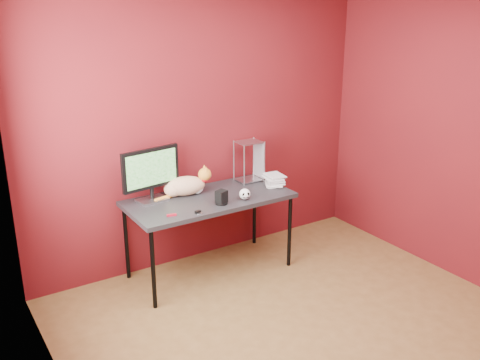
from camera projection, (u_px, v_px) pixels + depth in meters
room at (326, 157)px, 3.59m from camera, size 3.52×3.52×2.61m
desk at (209, 202)px, 4.85m from camera, size 1.50×0.70×0.75m
monitor at (151, 172)px, 4.66m from camera, size 0.56×0.21×0.48m
cat at (186, 185)px, 4.86m from camera, size 0.56×0.27×0.26m
skull_mug at (245, 194)px, 4.77m from camera, size 0.10×0.11×0.10m
speaker at (221, 198)px, 4.66m from camera, size 0.11×0.11×0.12m
book_stack at (267, 131)px, 4.99m from camera, size 0.24×0.26×1.06m
wire_rack at (249, 161)px, 5.21m from camera, size 0.25×0.20×0.40m
pocket_knife at (172, 215)px, 4.42m from camera, size 0.08×0.04×0.02m
black_gadget at (198, 212)px, 4.47m from camera, size 0.05×0.04×0.02m
washer at (199, 213)px, 4.47m from camera, size 0.05×0.05×0.00m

